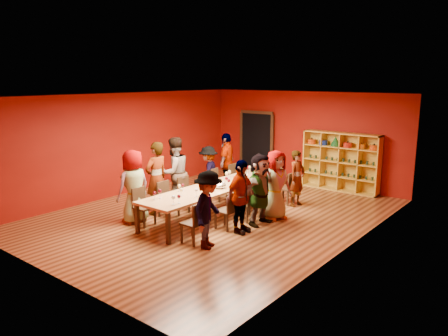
% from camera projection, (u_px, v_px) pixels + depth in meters
% --- Properties ---
extents(room_shell, '(7.10, 9.10, 3.04)m').
position_uv_depth(room_shell, '(216.00, 157.00, 10.82)').
color(room_shell, '#593017').
rests_on(room_shell, ground).
extents(tasting_table, '(1.10, 4.50, 0.75)m').
position_uv_depth(tasting_table, '(216.00, 188.00, 10.99)').
color(tasting_table, '#B8824C').
rests_on(tasting_table, ground).
extents(doorway, '(1.40, 0.17, 2.30)m').
position_uv_depth(doorway, '(257.00, 144.00, 15.39)').
color(doorway, black).
rests_on(doorway, ground).
extents(shelving_unit, '(2.40, 0.40, 1.80)m').
position_uv_depth(shelving_unit, '(341.00, 159.00, 13.38)').
color(shelving_unit, gold).
rests_on(shelving_unit, ground).
extents(chair_person_left_0, '(0.42, 0.42, 0.89)m').
position_uv_depth(chair_person_left_0, '(142.00, 204.00, 10.32)').
color(chair_person_left_0, black).
rests_on(chair_person_left_0, ground).
extents(person_left_0, '(0.52, 0.89, 1.77)m').
position_uv_depth(person_left_0, '(134.00, 186.00, 10.41)').
color(person_left_0, pink).
rests_on(person_left_0, ground).
extents(chair_person_left_1, '(0.42, 0.42, 0.89)m').
position_uv_depth(chair_person_left_1, '(166.00, 197.00, 10.92)').
color(chair_person_left_1, black).
rests_on(chair_person_left_1, ground).
extents(person_left_1, '(0.50, 0.68, 1.87)m').
position_uv_depth(person_left_1, '(156.00, 178.00, 11.04)').
color(person_left_1, silver).
rests_on(person_left_1, ground).
extents(chair_person_left_2, '(0.42, 0.42, 0.89)m').
position_uv_depth(chair_person_left_2, '(186.00, 191.00, 11.47)').
color(chair_person_left_2, black).
rests_on(chair_person_left_2, ground).
extents(person_left_2, '(0.65, 0.99, 1.90)m').
position_uv_depth(person_left_2, '(174.00, 172.00, 11.64)').
color(person_left_2, '#D08B93').
rests_on(person_left_2, ground).
extents(chair_person_left_3, '(0.42, 0.42, 0.89)m').
position_uv_depth(chair_person_left_3, '(216.00, 183.00, 12.42)').
color(chair_person_left_3, black).
rests_on(chair_person_left_3, ground).
extents(person_left_3, '(0.77, 1.06, 1.52)m').
position_uv_depth(person_left_3, '(208.00, 172.00, 12.55)').
color(person_left_3, '#4B4C50').
rests_on(person_left_3, ground).
extents(chair_person_left_4, '(0.42, 0.42, 0.89)m').
position_uv_depth(chair_person_left_4, '(236.00, 177.00, 13.11)').
color(chair_person_left_4, black).
rests_on(chair_person_left_4, ground).
extents(person_left_4, '(0.82, 1.16, 1.80)m').
position_uv_depth(person_left_4, '(227.00, 163.00, 13.24)').
color(person_left_4, '#535459').
rests_on(person_left_4, ground).
extents(chair_person_right_0, '(0.42, 0.42, 0.89)m').
position_uv_depth(chair_person_right_0, '(196.00, 221.00, 9.11)').
color(chair_person_right_0, black).
rests_on(chair_person_right_0, ground).
extents(person_right_0, '(0.77, 1.13, 1.61)m').
position_uv_depth(person_right_0, '(208.00, 210.00, 8.84)').
color(person_right_0, '#161D3D').
rests_on(person_right_0, ground).
extents(chair_person_right_1, '(0.42, 0.42, 0.89)m').
position_uv_depth(chair_person_right_1, '(229.00, 209.00, 9.97)').
color(chair_person_right_1, black).
rests_on(chair_person_right_1, ground).
extents(person_right_1, '(0.47, 0.99, 1.67)m').
position_uv_depth(person_right_1, '(240.00, 197.00, 9.70)').
color(person_right_1, tan).
rests_on(person_right_1, ground).
extents(chair_person_right_2, '(0.42, 0.42, 0.89)m').
position_uv_depth(chair_person_right_2, '(248.00, 201.00, 10.55)').
color(chair_person_right_2, black).
rests_on(chair_person_right_2, ground).
extents(person_right_2, '(0.58, 1.62, 1.71)m').
position_uv_depth(person_right_2, '(260.00, 189.00, 10.26)').
color(person_right_2, '#141838').
rests_on(person_right_2, ground).
extents(chair_person_right_3, '(0.42, 0.42, 0.89)m').
position_uv_depth(chair_person_right_3, '(261.00, 196.00, 11.00)').
color(chair_person_right_3, black).
rests_on(chair_person_right_3, ground).
extents(person_right_3, '(0.74, 0.95, 1.71)m').
position_uv_depth(person_right_3, '(276.00, 185.00, 10.67)').
color(person_right_3, pink).
rests_on(person_right_3, ground).
extents(chair_person_right_4, '(0.42, 0.42, 0.89)m').
position_uv_depth(chair_person_right_4, '(288.00, 186.00, 12.00)').
color(chair_person_right_4, black).
rests_on(chair_person_right_4, ground).
extents(person_right_4, '(0.47, 0.60, 1.52)m').
position_uv_depth(person_right_4, '(297.00, 178.00, 11.78)').
color(person_right_4, '#5582B0').
rests_on(person_right_4, ground).
extents(wine_glass_0, '(0.08, 0.08, 0.19)m').
position_uv_depth(wine_glass_0, '(154.00, 194.00, 9.75)').
color(wine_glass_0, silver).
rests_on(wine_glass_0, tasting_table).
extents(wine_glass_1, '(0.07, 0.07, 0.18)m').
position_uv_depth(wine_glass_1, '(179.00, 186.00, 10.46)').
color(wine_glass_1, silver).
rests_on(wine_glass_1, tasting_table).
extents(wine_glass_2, '(0.09, 0.09, 0.22)m').
position_uv_depth(wine_glass_2, '(267.00, 170.00, 12.16)').
color(wine_glass_2, silver).
rests_on(wine_glass_2, tasting_table).
extents(wine_glass_3, '(0.09, 0.09, 0.21)m').
position_uv_depth(wine_glass_3, '(229.00, 172.00, 11.88)').
color(wine_glass_3, silver).
rests_on(wine_glass_3, tasting_table).
extents(wine_glass_4, '(0.08, 0.08, 0.20)m').
position_uv_depth(wine_glass_4, '(226.00, 179.00, 11.13)').
color(wine_glass_4, silver).
rests_on(wine_glass_4, tasting_table).
extents(wine_glass_5, '(0.09, 0.09, 0.22)m').
position_uv_depth(wine_glass_5, '(247.00, 168.00, 12.46)').
color(wine_glass_5, silver).
rests_on(wine_glass_5, tasting_table).
extents(wine_glass_6, '(0.08, 0.08, 0.20)m').
position_uv_depth(wine_glass_6, '(242.00, 171.00, 12.08)').
color(wine_glass_6, silver).
rests_on(wine_glass_6, tasting_table).
extents(wine_glass_7, '(0.08, 0.08, 0.20)m').
position_uv_depth(wine_glass_7, '(229.00, 181.00, 10.92)').
color(wine_glass_7, silver).
rests_on(wine_glass_7, tasting_table).
extents(wine_glass_8, '(0.09, 0.09, 0.21)m').
position_uv_depth(wine_glass_8, '(205.00, 189.00, 10.13)').
color(wine_glass_8, silver).
rests_on(wine_glass_8, tasting_table).
extents(wine_glass_9, '(0.08, 0.08, 0.19)m').
position_uv_depth(wine_glass_9, '(181.00, 190.00, 10.04)').
color(wine_glass_9, silver).
rests_on(wine_glass_9, tasting_table).
extents(wine_glass_10, '(0.08, 0.08, 0.21)m').
position_uv_depth(wine_glass_10, '(227.00, 174.00, 11.69)').
color(wine_glass_10, silver).
rests_on(wine_glass_10, tasting_table).
extents(wine_glass_11, '(0.08, 0.08, 0.21)m').
position_uv_depth(wine_glass_11, '(173.00, 198.00, 9.37)').
color(wine_glass_11, silver).
rests_on(wine_glass_11, tasting_table).
extents(wine_glass_12, '(0.09, 0.09, 0.21)m').
position_uv_depth(wine_glass_12, '(263.00, 171.00, 12.09)').
color(wine_glass_12, silver).
rests_on(wine_glass_12, tasting_table).
extents(wine_glass_13, '(0.07, 0.07, 0.18)m').
position_uv_depth(wine_glass_13, '(183.00, 186.00, 10.50)').
color(wine_glass_13, silver).
rests_on(wine_glass_13, tasting_table).
extents(wine_glass_14, '(0.08, 0.08, 0.21)m').
position_uv_depth(wine_glass_14, '(247.00, 176.00, 11.40)').
color(wine_glass_14, silver).
rests_on(wine_glass_14, tasting_table).
extents(wine_glass_15, '(0.09, 0.09, 0.22)m').
position_uv_depth(wine_glass_15, '(204.00, 183.00, 10.60)').
color(wine_glass_15, silver).
rests_on(wine_glass_15, tasting_table).
extents(wine_glass_16, '(0.08, 0.08, 0.21)m').
position_uv_depth(wine_glass_16, '(196.00, 190.00, 9.98)').
color(wine_glass_16, silver).
rests_on(wine_glass_16, tasting_table).
extents(wine_glass_17, '(0.09, 0.09, 0.21)m').
position_uv_depth(wine_glass_17, '(247.00, 176.00, 11.47)').
color(wine_glass_17, silver).
rests_on(wine_glass_17, tasting_table).
extents(wine_glass_18, '(0.09, 0.09, 0.22)m').
position_uv_depth(wine_glass_18, '(160.00, 192.00, 9.85)').
color(wine_glass_18, silver).
rests_on(wine_glass_18, tasting_table).
extents(wine_glass_19, '(0.09, 0.09, 0.22)m').
position_uv_depth(wine_glass_19, '(207.00, 178.00, 11.13)').
color(wine_glass_19, silver).
rests_on(wine_glass_19, tasting_table).
extents(wine_glass_20, '(0.08, 0.08, 0.20)m').
position_uv_depth(wine_glass_20, '(224.00, 183.00, 10.67)').
color(wine_glass_20, silver).
rests_on(wine_glass_20, tasting_table).
extents(wine_glass_21, '(0.08, 0.08, 0.19)m').
position_uv_depth(wine_glass_21, '(250.00, 168.00, 12.57)').
color(wine_glass_21, silver).
rests_on(wine_glass_21, tasting_table).
extents(wine_glass_22, '(0.09, 0.09, 0.21)m').
position_uv_depth(wine_glass_22, '(205.00, 178.00, 11.14)').
color(wine_glass_22, silver).
rests_on(wine_glass_22, tasting_table).
extents(wine_glass_23, '(0.08, 0.08, 0.20)m').
position_uv_depth(wine_glass_23, '(179.00, 197.00, 9.46)').
color(wine_glass_23, silver).
rests_on(wine_glass_23, tasting_table).
extents(spittoon_bowl, '(0.30, 0.30, 0.16)m').
position_uv_depth(spittoon_bowl, '(220.00, 185.00, 10.78)').
color(spittoon_bowl, silver).
rests_on(spittoon_bowl, tasting_table).
extents(carafe_a, '(0.13, 0.13, 0.25)m').
position_uv_depth(carafe_a, '(209.00, 180.00, 11.18)').
color(carafe_a, silver).
rests_on(carafe_a, tasting_table).
extents(carafe_b, '(0.12, 0.12, 0.27)m').
position_uv_depth(carafe_b, '(212.00, 186.00, 10.50)').
color(carafe_b, silver).
rests_on(carafe_b, tasting_table).
extents(wine_bottle, '(0.07, 0.07, 0.28)m').
position_uv_depth(wine_bottle, '(253.00, 173.00, 11.98)').
color(wine_bottle, '#153A1C').
rests_on(wine_bottle, tasting_table).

